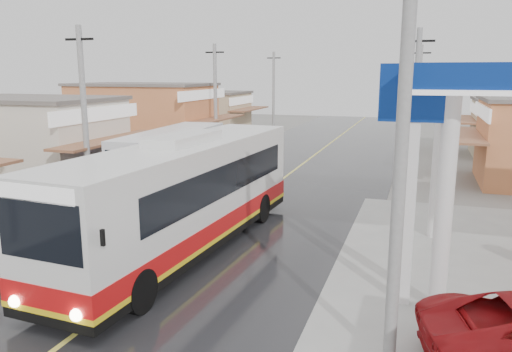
# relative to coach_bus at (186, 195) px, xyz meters

# --- Properties ---
(ground) EXTENTS (120.00, 120.00, 0.00)m
(ground) POSITION_rel_coach_bus_xyz_m (0.03, -4.91, -1.93)
(ground) COLOR slate
(ground) RESTS_ON ground
(road) EXTENTS (12.00, 90.00, 0.02)m
(road) POSITION_rel_coach_bus_xyz_m (0.03, 10.09, -1.92)
(road) COLOR black
(road) RESTS_ON ground
(centre_line) EXTENTS (0.15, 90.00, 0.01)m
(centre_line) POSITION_rel_coach_bus_xyz_m (0.03, 10.09, -1.90)
(centre_line) COLOR #D8CC4C
(centre_line) RESTS_ON road
(shopfronts_left) EXTENTS (11.00, 44.00, 5.20)m
(shopfronts_left) POSITION_rel_coach_bus_xyz_m (-12.97, 13.09, -1.93)
(shopfronts_left) COLOR tan
(shopfronts_left) RESTS_ON ground
(utility_poles_left) EXTENTS (1.60, 50.00, 8.00)m
(utility_poles_left) POSITION_rel_coach_bus_xyz_m (-6.97, 11.09, -1.93)
(utility_poles_left) COLOR gray
(utility_poles_left) RESTS_ON ground
(utility_poles_right) EXTENTS (1.60, 36.00, 8.00)m
(utility_poles_right) POSITION_rel_coach_bus_xyz_m (7.03, 10.09, -1.93)
(utility_poles_right) COLOR gray
(utility_poles_right) RESTS_ON ground
(coach_bus) EXTENTS (3.62, 12.94, 4.00)m
(coach_bus) POSITION_rel_coach_bus_xyz_m (0.00, 0.00, 0.00)
(coach_bus) COLOR silver
(coach_bus) RESTS_ON road
(second_bus) EXTENTS (2.99, 9.30, 3.05)m
(second_bus) POSITION_rel_coach_bus_xyz_m (-4.77, 8.07, -0.29)
(second_bus) COLOR silver
(second_bus) RESTS_ON road
(cyclist) EXTENTS (1.27, 2.11, 2.15)m
(cyclist) POSITION_rel_coach_bus_xyz_m (-3.41, 1.74, -1.22)
(cyclist) COLOR black
(cyclist) RESTS_ON ground
(tricycle_near) EXTENTS (1.67, 2.24, 1.57)m
(tricycle_near) POSITION_rel_coach_bus_xyz_m (-8.25, 0.93, -1.03)
(tricycle_near) COLOR #26262D
(tricycle_near) RESTS_ON ground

